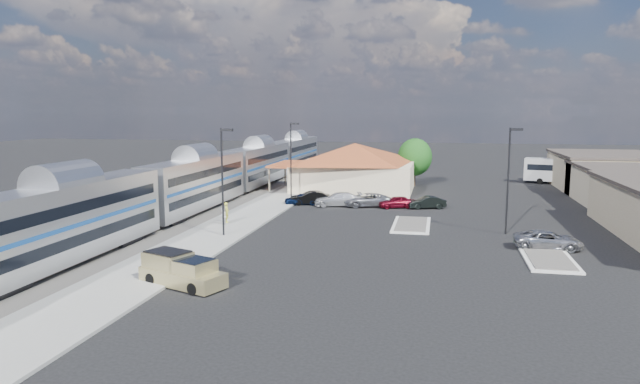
% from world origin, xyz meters
% --- Properties ---
extents(ground, '(280.00, 280.00, 0.00)m').
position_xyz_m(ground, '(0.00, 0.00, 0.00)').
color(ground, black).
rests_on(ground, ground).
extents(railbed, '(16.00, 100.00, 0.12)m').
position_xyz_m(railbed, '(-21.00, 8.00, 0.06)').
color(railbed, '#4C4944').
rests_on(railbed, ground).
extents(platform, '(5.50, 92.00, 0.18)m').
position_xyz_m(platform, '(-12.00, 6.00, 0.09)').
color(platform, gray).
rests_on(platform, ground).
extents(passenger_train, '(3.00, 104.00, 5.55)m').
position_xyz_m(passenger_train, '(-18.00, 4.55, 2.87)').
color(passenger_train, silver).
rests_on(passenger_train, ground).
extents(freight_cars, '(2.80, 46.00, 4.00)m').
position_xyz_m(freight_cars, '(-24.00, 1.14, 1.93)').
color(freight_cars, black).
rests_on(freight_cars, ground).
extents(station_depot, '(18.35, 12.24, 6.20)m').
position_xyz_m(station_depot, '(-4.56, 24.00, 3.13)').
color(station_depot, beige).
rests_on(station_depot, ground).
extents(traffic_island_south, '(3.30, 7.50, 0.21)m').
position_xyz_m(traffic_island_south, '(4.00, 2.00, 0.10)').
color(traffic_island_south, silver).
rests_on(traffic_island_south, ground).
extents(traffic_island_north, '(3.30, 7.50, 0.21)m').
position_xyz_m(traffic_island_north, '(14.00, -8.00, 0.10)').
color(traffic_island_north, silver).
rests_on(traffic_island_north, ground).
extents(lamp_plat_s, '(1.08, 0.25, 9.00)m').
position_xyz_m(lamp_plat_s, '(-10.90, -6.00, 5.34)').
color(lamp_plat_s, black).
rests_on(lamp_plat_s, ground).
extents(lamp_plat_n, '(1.08, 0.25, 9.00)m').
position_xyz_m(lamp_plat_n, '(-10.90, 16.00, 5.34)').
color(lamp_plat_n, black).
rests_on(lamp_plat_n, ground).
extents(lamp_lot, '(1.08, 0.25, 9.00)m').
position_xyz_m(lamp_lot, '(12.10, 0.00, 5.34)').
color(lamp_lot, black).
rests_on(lamp_lot, ground).
extents(tree_depot, '(4.71, 4.71, 6.63)m').
position_xyz_m(tree_depot, '(3.00, 30.00, 4.02)').
color(tree_depot, '#382314').
rests_on(tree_depot, ground).
extents(pickup_truck, '(5.84, 3.84, 1.90)m').
position_xyz_m(pickup_truck, '(-8.50, -19.00, 0.90)').
color(pickup_truck, tan).
rests_on(pickup_truck, ground).
extents(suv, '(5.06, 2.39, 1.40)m').
position_xyz_m(suv, '(14.56, -4.81, 0.70)').
color(suv, '#A2A3AA').
rests_on(suv, ground).
extents(coach_bus, '(11.44, 5.26, 3.59)m').
position_xyz_m(coach_bus, '(24.00, 36.00, 2.07)').
color(coach_bus, silver).
rests_on(coach_bus, ground).
extents(person_a, '(0.62, 0.78, 1.87)m').
position_xyz_m(person_a, '(-12.68, -0.89, 1.12)').
color(person_a, gold).
rests_on(person_a, platform).
extents(person_b, '(0.80, 0.91, 1.58)m').
position_xyz_m(person_b, '(-12.68, -1.87, 0.97)').
color(person_b, silver).
rests_on(person_b, platform).
extents(parked_car_a, '(4.21, 2.73, 1.33)m').
position_xyz_m(parked_car_a, '(-8.50, 11.28, 0.67)').
color(parked_car_a, '#0E1E46').
rests_on(parked_car_a, ground).
extents(parked_car_b, '(4.80, 2.81, 1.50)m').
position_xyz_m(parked_car_b, '(-7.67, 11.58, 0.75)').
color(parked_car_b, black).
rests_on(parked_car_b, ground).
extents(parked_car_c, '(5.56, 3.46, 1.50)m').
position_xyz_m(parked_car_c, '(-4.47, 11.28, 0.75)').
color(parked_car_c, white).
rests_on(parked_car_c, ground).
extents(parked_car_d, '(5.77, 4.02, 1.46)m').
position_xyz_m(parked_car_d, '(-1.27, 11.58, 0.73)').
color(parked_car_d, gray).
rests_on(parked_car_d, ground).
extents(parked_car_e, '(4.17, 2.84, 1.32)m').
position_xyz_m(parked_car_e, '(1.93, 11.28, 0.66)').
color(parked_car_e, maroon).
rests_on(parked_car_e, ground).
extents(parked_car_f, '(4.24, 2.60, 1.32)m').
position_xyz_m(parked_car_f, '(5.13, 11.58, 0.66)').
color(parked_car_f, black).
rests_on(parked_car_f, ground).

